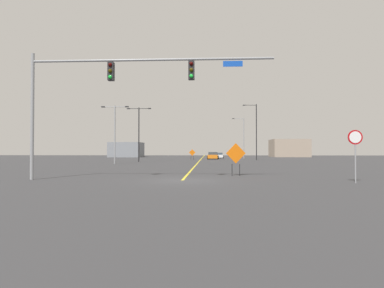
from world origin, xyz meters
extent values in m
plane|color=#38383A|center=(0.00, 0.00, 0.00)|extent=(180.97, 180.97, 0.00)
cube|color=yellow|center=(0.00, 50.27, 0.00)|extent=(0.16, 100.54, 0.01)
cylinder|color=gray|center=(-8.74, 0.00, 3.67)|extent=(0.20, 0.20, 7.35)
cylinder|color=gray|center=(-1.80, 0.00, 6.87)|extent=(13.89, 0.14, 0.14)
cube|color=black|center=(-4.11, 0.00, 6.23)|extent=(0.34, 0.32, 1.05)
sphere|color=#3A0503|center=(-4.11, -0.17, 6.58)|extent=(0.22, 0.22, 0.22)
sphere|color=#3C3106|center=(-4.11, -0.17, 6.23)|extent=(0.22, 0.22, 0.22)
sphere|color=green|center=(-4.11, -0.17, 5.88)|extent=(0.22, 0.22, 0.22)
cube|color=black|center=(0.52, 0.00, 6.23)|extent=(0.34, 0.32, 1.05)
sphere|color=#3A0503|center=(0.52, -0.17, 6.58)|extent=(0.22, 0.22, 0.22)
sphere|color=#3C3106|center=(0.52, -0.17, 6.23)|extent=(0.22, 0.22, 0.22)
sphere|color=green|center=(0.52, -0.17, 5.88)|extent=(0.22, 0.22, 0.22)
cube|color=#1447B7|center=(2.86, 0.00, 6.58)|extent=(1.10, 0.03, 0.32)
cylinder|color=gray|center=(9.10, -1.04, 1.00)|extent=(0.07, 0.07, 2.00)
cylinder|color=#B20F14|center=(9.10, -1.04, 2.38)|extent=(0.76, 0.03, 0.76)
cylinder|color=white|center=(9.10, -1.06, 2.38)|extent=(0.61, 0.01, 0.61)
cylinder|color=black|center=(9.65, 38.05, 4.80)|extent=(0.16, 0.16, 9.61)
cylinder|color=black|center=(8.61, 38.05, 9.46)|extent=(2.08, 0.08, 0.08)
cube|color=#262628|center=(7.57, 38.05, 9.46)|extent=(0.44, 0.24, 0.14)
cylinder|color=gray|center=(-10.10, 21.31, 3.61)|extent=(0.16, 0.16, 7.23)
cylinder|color=gray|center=(-10.85, 21.31, 7.08)|extent=(1.49, 0.08, 0.08)
cube|color=#262628|center=(-11.59, 21.31, 7.08)|extent=(0.44, 0.24, 0.14)
cylinder|color=gray|center=(-9.36, 21.31, 7.08)|extent=(1.49, 0.08, 0.08)
cube|color=#262628|center=(-8.62, 21.31, 7.08)|extent=(0.44, 0.24, 0.14)
cylinder|color=black|center=(-8.83, 29.31, 4.01)|extent=(0.16, 0.16, 8.02)
cylinder|color=black|center=(-9.62, 29.31, 7.87)|extent=(1.58, 0.08, 0.08)
cube|color=#262628|center=(-10.41, 29.31, 7.87)|extent=(0.44, 0.24, 0.14)
cylinder|color=black|center=(-8.05, 29.31, 7.87)|extent=(1.58, 0.08, 0.08)
cube|color=#262628|center=(-7.26, 29.31, 7.87)|extent=(0.44, 0.24, 0.14)
cylinder|color=gray|center=(8.72, 49.52, 4.20)|extent=(0.16, 0.16, 8.40)
cylinder|color=gray|center=(7.64, 49.52, 8.25)|extent=(2.15, 0.08, 0.08)
cube|color=#262628|center=(6.57, 49.52, 8.25)|extent=(0.44, 0.24, 0.14)
cube|color=orange|center=(-1.38, 37.77, 1.30)|extent=(1.11, 0.31, 1.13)
cylinder|color=black|center=(-1.59, 37.72, 0.36)|extent=(0.05, 0.05, 0.72)
cylinder|color=black|center=(-1.16, 37.83, 0.36)|extent=(0.05, 0.05, 0.72)
cube|color=orange|center=(3.30, 3.55, 1.50)|extent=(1.34, 0.36, 1.36)
cylinder|color=black|center=(3.04, 3.48, 0.40)|extent=(0.05, 0.05, 0.80)
cylinder|color=black|center=(3.56, 3.61, 0.40)|extent=(0.05, 0.05, 0.80)
cube|color=white|center=(3.55, 52.72, 0.44)|extent=(1.91, 3.95, 0.56)
cube|color=#333D47|center=(3.56, 52.53, 0.96)|extent=(1.70, 1.96, 0.46)
cylinder|color=black|center=(4.48, 54.11, 0.32)|extent=(0.23, 0.64, 0.64)
cylinder|color=black|center=(2.61, 54.09, 0.32)|extent=(0.23, 0.64, 0.64)
cylinder|color=black|center=(4.50, 51.35, 0.32)|extent=(0.23, 0.64, 0.64)
cylinder|color=black|center=(2.63, 51.34, 0.32)|extent=(0.23, 0.64, 0.64)
cube|color=orange|center=(2.30, 44.60, 0.50)|extent=(2.08, 4.63, 0.69)
cube|color=#333D47|center=(2.29, 44.37, 1.10)|extent=(1.79, 2.61, 0.51)
cylinder|color=black|center=(3.31, 46.14, 0.32)|extent=(0.25, 0.65, 0.64)
cylinder|color=black|center=(1.46, 46.23, 0.32)|extent=(0.25, 0.65, 0.64)
cylinder|color=black|center=(3.14, 42.96, 0.32)|extent=(0.25, 0.65, 0.64)
cylinder|color=black|center=(1.29, 43.06, 0.32)|extent=(0.25, 0.65, 0.64)
cube|color=gray|center=(-19.03, 62.11, 1.83)|extent=(7.49, 7.72, 3.66)
cube|color=gray|center=(21.95, 66.34, 2.23)|extent=(8.88, 8.30, 4.46)
camera|label=1|loc=(1.50, -18.42, 1.71)|focal=30.60mm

